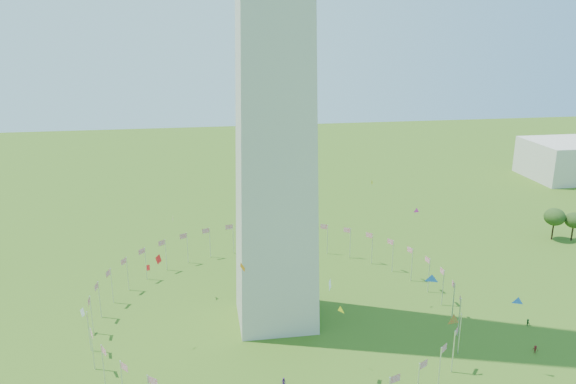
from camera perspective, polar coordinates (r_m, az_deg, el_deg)
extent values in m
cylinder|color=silver|center=(139.62, 15.46, -9.37)|extent=(0.24, 0.24, 9.00)
cylinder|color=silver|center=(145.07, 14.11, -8.23)|extent=(0.24, 0.24, 9.00)
cylinder|color=silver|center=(150.04, 12.47, -7.25)|extent=(0.24, 0.24, 9.00)
cylinder|color=silver|center=(154.44, 10.60, -6.41)|extent=(0.24, 0.24, 9.00)
cylinder|color=silver|center=(158.17, 8.54, -5.73)|extent=(0.24, 0.24, 9.00)
cylinder|color=silver|center=(161.18, 6.34, -5.20)|extent=(0.24, 0.24, 9.00)
cylinder|color=silver|center=(163.42, 4.03, -4.82)|extent=(0.24, 0.24, 9.00)
cylinder|color=silver|center=(164.86, 1.65, -4.59)|extent=(0.24, 0.24, 9.00)
cylinder|color=silver|center=(165.46, -0.77, -4.50)|extent=(0.24, 0.24, 9.00)
cylinder|color=silver|center=(165.22, -3.19, -4.56)|extent=(0.24, 0.24, 9.00)
cylinder|color=silver|center=(164.15, -5.58, -4.76)|extent=(0.24, 0.24, 9.00)
cylinder|color=silver|center=(162.26, -7.92, -5.11)|extent=(0.24, 0.24, 9.00)
cylinder|color=silver|center=(159.58, -10.17, -5.61)|extent=(0.24, 0.24, 9.00)
cylinder|color=silver|center=(156.16, -12.29, -6.25)|extent=(0.24, 0.24, 9.00)
cylinder|color=silver|center=(152.05, -14.24, -7.04)|extent=(0.24, 0.24, 9.00)
cylinder|color=silver|center=(147.32, -15.98, -7.98)|extent=(0.24, 0.24, 9.00)
cylinder|color=silver|center=(142.06, -17.45, -9.08)|extent=(0.24, 0.24, 9.00)
cylinder|color=silver|center=(136.39, -18.58, -10.31)|extent=(0.24, 0.24, 9.00)
cylinder|color=silver|center=(130.44, -19.32, -11.69)|extent=(0.24, 0.24, 9.00)
cylinder|color=silver|center=(124.35, -19.57, -13.20)|extent=(0.24, 0.24, 9.00)
cylinder|color=silver|center=(118.30, -19.24, -14.81)|extent=(0.24, 0.24, 9.00)
cylinder|color=silver|center=(112.51, -18.24, -16.48)|extent=(0.24, 0.24, 9.00)
cylinder|color=silver|center=(107.19, -16.48, -18.13)|extent=(0.24, 0.24, 9.00)
cylinder|color=silver|center=(110.10, 15.14, -16.99)|extent=(0.24, 0.24, 9.00)
cylinder|color=silver|center=(115.72, 16.44, -15.29)|extent=(0.24, 0.24, 9.00)
cylinder|color=silver|center=(121.68, 17.03, -13.64)|extent=(0.24, 0.24, 9.00)
cylinder|color=silver|center=(127.77, 17.00, -12.09)|extent=(0.24, 0.24, 9.00)
cylinder|color=silver|center=(133.81, 16.45, -10.66)|extent=(0.24, 0.24, 9.00)
imported|color=#37194B|center=(109.77, -0.45, -18.74)|extent=(0.99, 0.83, 1.73)
imported|color=#1C4625|center=(138.83, 23.18, -12.06)|extent=(1.11, 1.60, 1.59)
imported|color=#5A1414|center=(129.03, 23.82, -14.42)|extent=(1.27, 1.07, 1.71)
plane|color=blue|center=(99.39, 14.38, -8.59)|extent=(2.11, 1.93, 2.52)
plane|color=red|center=(99.14, -13.02, -6.68)|extent=(0.52, 1.69, 1.76)
plane|color=#CC2699|center=(136.17, -11.63, -2.68)|extent=(0.13, 1.89, 1.90)
plane|color=red|center=(117.26, -14.02, -7.47)|extent=(1.06, 0.89, 1.34)
plane|color=orange|center=(101.73, -4.64, -7.63)|extent=(1.71, 0.92, 1.67)
plane|color=yellow|center=(128.65, 8.53, 0.98)|extent=(0.33, 1.03, 1.07)
plane|color=yellow|center=(109.60, 5.39, -11.84)|extent=(1.19, 1.36, 1.60)
plane|color=white|center=(103.25, 4.28, -9.36)|extent=(1.87, 0.46, 1.87)
plane|color=white|center=(131.01, -20.15, -11.41)|extent=(1.03, 1.62, 1.84)
plane|color=#CC2699|center=(121.91, 12.91, -1.87)|extent=(1.18, 0.14, 1.17)
plane|color=green|center=(112.52, 16.45, -12.39)|extent=(2.25, 0.27, 2.26)
plane|color=blue|center=(114.61, 22.30, -10.25)|extent=(1.98, 1.48, 2.34)
ellipsoid|color=#2F501A|center=(191.90, 25.37, -2.99)|extent=(6.34, 6.34, 9.91)
ellipsoid|color=#2F501A|center=(193.83, 26.98, -3.19)|extent=(5.65, 5.65, 8.83)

